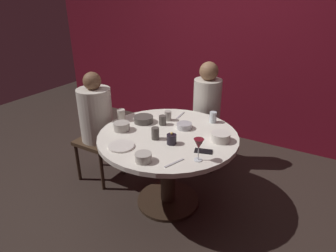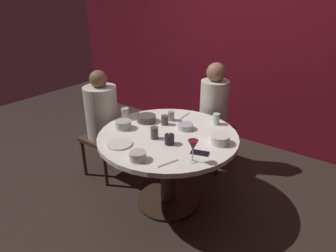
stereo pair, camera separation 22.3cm
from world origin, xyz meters
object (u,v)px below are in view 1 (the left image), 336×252
Objects in this scene: bowl_rice_portion at (143,157)px; cup_by_right_diner at (155,133)px; cup_near_candle at (213,117)px; bowl_salad_center at (122,126)px; bowl_small_white at (221,137)px; dinner_plate at (121,146)px; cell_phone at (203,151)px; wine_glass at (199,145)px; cup_center_front at (163,120)px; cup_far_edge at (121,115)px; seated_diner_back at (207,104)px; dining_table at (168,151)px; cup_by_left_diner at (168,116)px; bowl_sauce_side at (144,119)px; candle_holder at (172,139)px; seated_diner_left at (96,116)px; bowl_serving_large at (184,126)px.

cup_by_right_diner reaches higher than bowl_rice_portion.
bowl_salad_center is at bearing -137.84° from cup_near_candle.
bowl_rice_portion is (-0.37, -0.59, -0.00)m from bowl_small_white.
dinner_plate is 1.52× the size of cell_phone.
bowl_small_white is (0.03, 0.38, -0.09)m from wine_glass.
cup_center_front is (-0.59, 0.04, 0.01)m from bowl_small_white.
bowl_rice_portion is at bearing -39.72° from cup_far_edge.
seated_diner_back is at bearing 120.91° from bowl_small_white.
bowl_rice_portion is 0.81m from cup_far_edge.
bowl_rice_portion is 0.67m from cup_center_front.
cup_by_left_diner reaches higher than dining_table.
bowl_rice_portion is at bearing -70.82° from cup_center_front.
cup_by_left_diner is 0.42m from cup_by_right_diner.
cup_far_edge reaches higher than cup_center_front.
cup_near_candle is (-0.20, 0.33, 0.02)m from bowl_small_white.
bowl_sauce_side is at bearing -149.65° from cup_near_candle.
candle_holder reaches higher than cup_by_left_diner.
bowl_sauce_side is at bearing 140.24° from cup_by_right_diner.
cup_far_edge is (-0.14, 0.17, 0.02)m from bowl_salad_center.
cup_by_left_diner reaches higher than dinner_plate.
wine_glass is 0.78m from cup_by_left_diner.
dinner_plate is 1.48× the size of bowl_salad_center.
candle_holder is 0.41m from bowl_small_white.
cup_by_right_diner is at bearing 108.90° from bowl_rice_portion.
bowl_rice_portion reaches higher than cell_phone.
bowl_small_white reaches higher than cell_phone.
bowl_rice_portion is at bearing -17.71° from dinner_plate.
candle_holder is at bearing -1.71° from cup_by_right_diner.
cup_by_left_diner is at bearing 42.19° from bowl_sauce_side.
cup_far_edge is (-0.62, 0.52, 0.02)m from bowl_rice_portion.
bowl_small_white is at bearing 5.06° from seated_diner_left.
seated_diner_back is 8.66× the size of bowl_serving_large.
cup_near_candle is 0.94× the size of cup_far_edge.
bowl_small_white is 1.51× the size of cup_near_candle.
wine_glass is at bearing -32.37° from dining_table.
cup_center_front is at bearing 12.24° from seated_diner_left.
bowl_serving_large is 0.33m from cup_by_right_diner.
cup_center_front is at bearing 45.72° from cell_phone.
bowl_rice_portion is at bearing -35.69° from bowl_salad_center.
bowl_serving_large is (0.07, -0.67, 0.01)m from seated_diner_back.
cup_center_front reaches higher than bowl_sauce_side.
dining_table is at bearing -110.18° from bowl_serving_large.
wine_glass is 1.26× the size of cell_phone.
bowl_small_white is 0.87× the size of bowl_sauce_side.
seated_diner_left is 11.28× the size of cup_by_right_diner.
bowl_salad_center reaches higher than bowl_rice_portion.
cup_near_candle is 0.64m from cup_by_right_diner.
cup_near_candle is at bearing 30.35° from bowl_sauce_side.
cup_far_edge reaches higher than bowl_small_white.
candle_holder is at bearing 75.26° from cell_phone.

